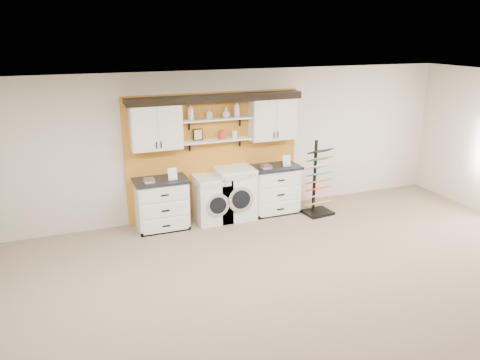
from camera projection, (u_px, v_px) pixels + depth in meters
name	position (u px, v px, depth m)	size (l,w,h in m)	color
floor	(315.00, 324.00, 5.82)	(10.00, 10.00, 0.00)	#8A725D
ceiling	(328.00, 98.00, 4.97)	(10.00, 10.00, 0.00)	white
wall_back	(214.00, 145.00, 8.95)	(10.00, 10.00, 0.00)	beige
accent_panel	(214.00, 155.00, 8.98)	(3.40, 0.07, 2.40)	#BF7720
upper_cabinet_left	(156.00, 126.00, 8.23)	(0.90, 0.35, 0.84)	white
upper_cabinet_right	(272.00, 118.00, 9.00)	(0.90, 0.35, 0.84)	white
shelf_lower	(217.00, 140.00, 8.73)	(1.32, 0.28, 0.03)	white
shelf_upper	(217.00, 119.00, 8.61)	(1.32, 0.28, 0.03)	white
crown_molding	(216.00, 97.00, 8.50)	(3.30, 0.41, 0.13)	black
picture_frame	(198.00, 135.00, 8.61)	(0.18, 0.02, 0.22)	black
canister_red	(222.00, 135.00, 8.73)	(0.11, 0.11, 0.16)	red
canister_cream	(234.00, 134.00, 8.82)	(0.10, 0.10, 0.14)	silver
base_cabinet_left	(162.00, 204.00, 8.52)	(0.96, 0.66, 0.94)	white
base_cabinet_right	(274.00, 189.00, 9.30)	(0.98, 0.66, 0.96)	white
washer	(212.00, 199.00, 8.86)	(0.63, 0.71, 0.89)	white
dryer	(235.00, 193.00, 9.00)	(0.72, 0.71, 1.00)	white
sample_rack	(318.00, 190.00, 9.20)	(0.58, 0.50, 1.47)	black
soap_bottle_a	(191.00, 112.00, 8.39)	(0.11, 0.12, 0.30)	silver
soap_bottle_b	(209.00, 114.00, 8.53)	(0.08, 0.08, 0.18)	silver
soap_bottle_c	(226.00, 113.00, 8.64)	(0.14, 0.14, 0.18)	silver
soap_bottle_d	(237.00, 109.00, 8.69)	(0.12, 0.12, 0.30)	silver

